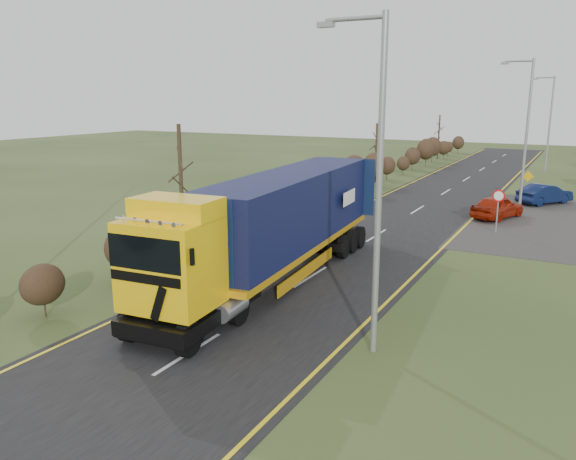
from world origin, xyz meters
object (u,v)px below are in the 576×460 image
(lorry, at_px, (276,221))
(streetlight_near, at_px, (375,174))
(car_red_hatchback, at_px, (497,207))
(speed_sign, at_px, (498,203))
(car_blue_sedan, at_px, (545,194))

(lorry, bearing_deg, streetlight_near, -42.43)
(car_red_hatchback, height_order, speed_sign, speed_sign)
(lorry, height_order, car_red_hatchback, lorry)
(speed_sign, bearing_deg, car_blue_sedan, 81.29)
(lorry, xyz_separation_m, car_blue_sedan, (8.12, 23.24, -1.77))
(car_blue_sedan, bearing_deg, lorry, 105.50)
(car_red_hatchback, xyz_separation_m, car_blue_sedan, (2.16, 6.50, -0.01))
(streetlight_near, distance_m, speed_sign, 17.32)
(car_blue_sedan, distance_m, streetlight_near, 27.97)
(streetlight_near, bearing_deg, car_blue_sedan, 84.53)
(lorry, xyz_separation_m, speed_sign, (6.50, 12.69, -0.78))
(car_red_hatchback, bearing_deg, streetlight_near, 108.93)
(speed_sign, bearing_deg, lorry, -117.11)
(speed_sign, bearing_deg, car_red_hatchback, 97.63)
(lorry, relative_size, car_red_hatchback, 3.84)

